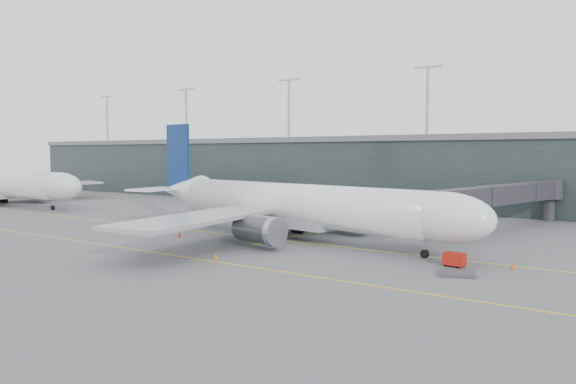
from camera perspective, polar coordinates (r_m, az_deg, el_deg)
The scene contains 17 objects.
ground at distance 81.24m, azimuth -2.19°, elevation -4.21°, with size 320.00×320.00×0.00m, color #525256.
taxiline_a at distance 78.14m, azimuth -3.99°, elevation -4.54°, with size 160.00×0.25×0.02m, color yellow.
taxiline_b at distance 66.71m, azimuth -12.78°, elevation -6.11°, with size 160.00×0.25×0.02m, color yellow.
taxiline_lead_main at distance 95.31m, azimuth 7.58°, elevation -3.02°, with size 0.25×60.00×0.02m, color yellow.
taxiline_lead_adj at distance 150.09m, azimuth -20.56°, elevation -0.68°, with size 0.25×60.00×0.02m, color yellow.
terminal at distance 131.29m, azimuth 13.42°, elevation 2.15°, with size 240.00×36.00×29.00m.
main_aircraft at distance 75.35m, azimuth 0.50°, elevation -1.35°, with size 58.11×54.09×16.31m.
jet_bridge at distance 92.41m, azimuth 20.90°, elevation -0.20°, with size 12.62×45.73×7.02m.
gse_cart at distance 59.99m, azimuth 16.55°, elevation -6.55°, with size 2.23×1.57×1.42m.
baggage_dolly at distance 56.16m, azimuth 16.81°, elevation -7.89°, with size 3.32×2.66×0.33m, color #3E3F44.
uld_a at distance 91.17m, azimuth -1.29°, elevation -2.78°, with size 2.18×2.00×1.61m.
uld_b at distance 90.55m, azimuth 1.52°, elevation -2.75°, with size 2.31×2.01×1.83m.
uld_c at distance 89.51m, azimuth 0.79°, elevation -2.82°, with size 2.46×2.20×1.86m.
cone_nose at distance 60.61m, azimuth 21.86°, elevation -6.98°, with size 0.45×0.45×0.71m, color #D4470B.
cone_wing_stbd at distance 62.51m, azimuth -7.36°, elevation -6.41°, with size 0.43×0.43×0.69m, color orange.
cone_wing_port at distance 84.64m, azimuth 5.93°, elevation -3.66°, with size 0.43×0.43×0.69m, color #FB3F0D.
cone_tail at distance 79.06m, azimuth -10.96°, elevation -4.23°, with size 0.48×0.48×0.76m, color red.
Camera 1 is at (49.02, -63.74, 11.60)m, focal length 35.00 mm.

